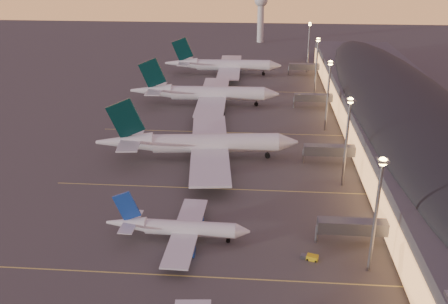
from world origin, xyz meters
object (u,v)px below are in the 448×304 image
airliner_narrow_north (178,228)px  baggage_tug_c (310,257)px  airliner_wide_far (223,65)px  radar_tower (261,10)px  airliner_wide_mid (205,93)px  airliner_wide_near (198,144)px

airliner_narrow_north → baggage_tug_c: bearing=-9.0°
airliner_narrow_north → airliner_wide_far: airliner_wide_far is taller
radar_tower → baggage_tug_c: 258.25m
airliner_wide_mid → baggage_tug_c: bearing=-73.5°
radar_tower → baggage_tug_c: (14.11, -256.98, -21.37)m
radar_tower → baggage_tug_c: size_ratio=8.17×
airliner_narrow_north → radar_tower: size_ratio=1.03×
airliner_wide_mid → airliner_wide_far: (3.46, 53.43, -0.19)m
airliner_wide_near → airliner_wide_far: 110.22m
airliner_wide_far → baggage_tug_c: airliner_wide_far is taller
airliner_narrow_north → baggage_tug_c: 30.44m
airliner_narrow_north → airliner_wide_far: size_ratio=0.56×
airliner_wide_far → baggage_tug_c: size_ratio=15.15×
airliner_wide_far → radar_tower: bearing=77.7°
airliner_narrow_north → airliner_wide_mid: bearing=94.5°
baggage_tug_c → radar_tower: bearing=109.9°
airliner_wide_near → airliner_wide_far: bearing=84.1°
airliner_wide_near → radar_tower: (16.96, 204.62, 16.63)m
airliner_narrow_north → airliner_wide_far: (-2.22, 157.10, 1.88)m
radar_tower → airliner_wide_far: bearing=-100.8°
airliner_wide_far → radar_tower: 97.58m
airliner_wide_far → airliner_narrow_north: bearing=-90.7°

